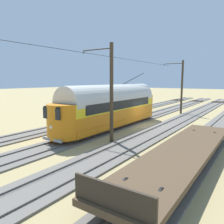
# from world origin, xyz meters

# --- Properties ---
(ground_plane) EXTENTS (220.00, 220.00, 0.00)m
(ground_plane) POSITION_xyz_m (0.00, 0.00, 0.00)
(ground_plane) COLOR tan
(track_streetcar_siding) EXTENTS (2.80, 80.00, 0.18)m
(track_streetcar_siding) POSITION_xyz_m (-6.59, -0.31, 0.05)
(track_streetcar_siding) COLOR #666059
(track_streetcar_siding) RESTS_ON ground
(track_adjacent_siding) EXTENTS (2.80, 80.00, 0.18)m
(track_adjacent_siding) POSITION_xyz_m (-2.20, -0.31, 0.05)
(track_adjacent_siding) COLOR #666059
(track_adjacent_siding) RESTS_ON ground
(track_third_siding) EXTENTS (2.80, 80.00, 0.18)m
(track_third_siding) POSITION_xyz_m (2.20, -0.31, 0.05)
(track_third_siding) COLOR #666059
(track_third_siding) RESTS_ON ground
(track_outer_siding) EXTENTS (2.80, 80.00, 0.18)m
(track_outer_siding) POSITION_xyz_m (6.59, -0.31, 0.05)
(track_outer_siding) COLOR #666059
(track_outer_siding) RESTS_ON ground
(vintage_streetcar) EXTENTS (2.65, 15.49, 5.45)m
(vintage_streetcar) POSITION_xyz_m (2.20, 3.12, 2.25)
(vintage_streetcar) COLOR orange
(vintage_streetcar) RESTS_ON ground
(flatcar_adjacent) EXTENTS (2.80, 14.48, 1.60)m
(flatcar_adjacent) POSITION_xyz_m (-6.59, 9.25, 0.86)
(flatcar_adjacent) COLOR brown
(flatcar_adjacent) RESTS_ON ground
(catenary_pole_foreground) EXTENTS (2.93, 0.28, 7.47)m
(catenary_pole_foreground) POSITION_xyz_m (-0.43, -10.30, 3.90)
(catenary_pole_foreground) COLOR #423323
(catenary_pole_foreground) RESTS_ON ground
(catenary_pole_mid_near) EXTENTS (2.93, 0.28, 7.47)m
(catenary_pole_mid_near) POSITION_xyz_m (-0.43, 7.24, 3.90)
(catenary_pole_mid_near) COLOR #423323
(catenary_pole_mid_near) RESTS_ON ground
(spare_tie_stack) EXTENTS (2.40, 2.40, 0.54)m
(spare_tie_stack) POSITION_xyz_m (9.21, -6.28, 0.27)
(spare_tie_stack) COLOR #382819
(spare_tie_stack) RESTS_ON ground
(track_end_bumper) EXTENTS (1.80, 0.60, 0.80)m
(track_end_bumper) POSITION_xyz_m (6.59, -13.50, 0.40)
(track_end_bumper) COLOR #B2A519
(track_end_bumper) RESTS_ON ground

